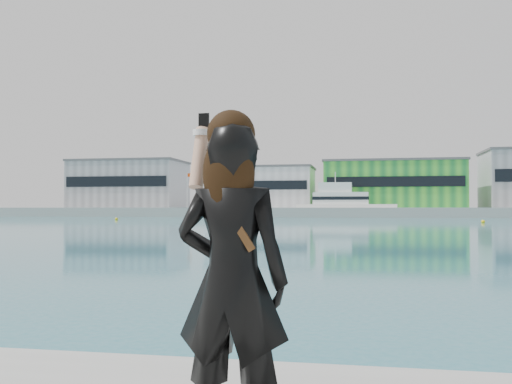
% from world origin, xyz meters
% --- Properties ---
extents(far_quay, '(320.00, 40.00, 2.00)m').
position_xyz_m(far_quay, '(0.00, 130.00, 1.00)').
color(far_quay, '#9E9E99').
rests_on(far_quay, ground).
extents(warehouse_grey_left, '(26.52, 16.36, 11.50)m').
position_xyz_m(warehouse_grey_left, '(-55.00, 127.98, 7.76)').
color(warehouse_grey_left, gray).
rests_on(warehouse_grey_left, far_quay).
extents(warehouse_white, '(24.48, 15.35, 9.50)m').
position_xyz_m(warehouse_white, '(-22.00, 127.98, 6.76)').
color(warehouse_white, silver).
rests_on(warehouse_white, far_quay).
extents(warehouse_green, '(30.60, 16.36, 10.50)m').
position_xyz_m(warehouse_green, '(8.00, 127.98, 7.26)').
color(warehouse_green, '#238D3A').
rests_on(warehouse_green, far_quay).
extents(flagpole_left, '(1.28, 0.16, 8.00)m').
position_xyz_m(flagpole_left, '(-37.91, 121.00, 6.54)').
color(flagpole_left, silver).
rests_on(flagpole_left, far_quay).
extents(flagpole_right, '(1.28, 0.16, 8.00)m').
position_xyz_m(flagpole_right, '(22.09, 121.00, 6.54)').
color(flagpole_right, silver).
rests_on(flagpole_right, far_quay).
extents(motor_yacht, '(20.17, 5.86, 9.38)m').
position_xyz_m(motor_yacht, '(-2.52, 114.82, 2.64)').
color(motor_yacht, white).
rests_on(motor_yacht, ground).
extents(buoy_near, '(0.50, 0.50, 0.50)m').
position_xyz_m(buoy_near, '(16.94, 75.55, 0.00)').
color(buoy_near, yellow).
rests_on(buoy_near, ground).
extents(buoy_far, '(0.50, 0.50, 0.50)m').
position_xyz_m(buoy_far, '(-37.76, 82.67, 0.00)').
color(buoy_far, yellow).
rests_on(buoy_far, ground).
extents(woman, '(0.64, 0.43, 1.80)m').
position_xyz_m(woman, '(0.73, -0.61, 1.71)').
color(woman, black).
rests_on(woman, near_quay).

